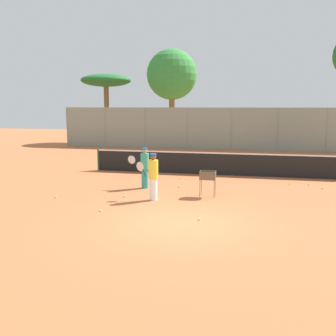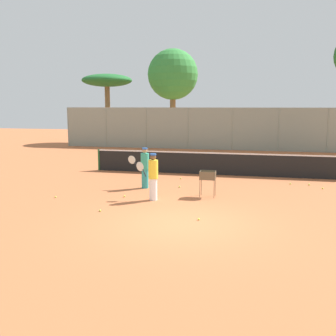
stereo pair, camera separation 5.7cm
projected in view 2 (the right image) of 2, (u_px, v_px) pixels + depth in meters
The scene contains 17 objects.
ground_plane at pixel (181, 224), 10.98m from camera, with size 80.00×80.00×0.00m, color #B26038.
tennis_net at pixel (215, 163), 18.66m from camera, with size 11.95×0.10×1.07m.
back_fence at pixel (232, 129), 28.92m from camera, with size 26.53×0.08×3.13m.
tree_1 at pixel (107, 82), 34.48m from camera, with size 4.40×4.40×6.01m.
tree_2 at pixel (173, 75), 35.30m from camera, with size 4.53×4.53×8.31m.
player_white_outfit at pixel (145, 167), 15.61m from camera, with size 0.87×0.33×1.62m.
player_red_cap at pixel (153, 176), 13.60m from camera, with size 0.88×0.34×1.63m.
ball_cart at pixel (208, 177), 14.10m from camera, with size 0.56×0.41×0.94m.
tennis_ball_0 at pixel (56, 197), 14.04m from camera, with size 0.07×0.07×0.07m, color #D1E54C.
tennis_ball_1 at pixel (323, 188), 15.52m from camera, with size 0.07×0.07×0.07m, color #D1E54C.
tennis_ball_2 at pixel (181, 178), 17.63m from camera, with size 0.07×0.07×0.07m, color #D1E54C.
tennis_ball_3 at pixel (179, 187), 15.81m from camera, with size 0.07×0.07×0.07m, color #D1E54C.
tennis_ball_4 at pixel (100, 211), 12.22m from camera, with size 0.07×0.07×0.07m, color #D1E54C.
tennis_ball_5 at pixel (199, 219), 11.30m from camera, with size 0.07×0.07×0.07m, color #D1E54C.
tennis_ball_6 at pixel (124, 196), 14.17m from camera, with size 0.07×0.07×0.07m, color #D1E54C.
tennis_ball_7 at pixel (290, 184), 16.43m from camera, with size 0.07×0.07×0.07m, color #D1E54C.
tennis_ball_8 at pixel (309, 185), 16.24m from camera, with size 0.07×0.07×0.07m, color #D1E54C.
Camera 2 is at (2.08, -10.40, 3.26)m, focal length 42.00 mm.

